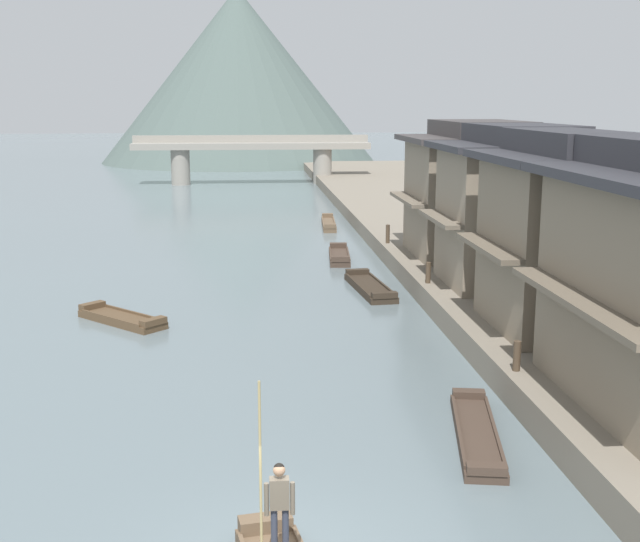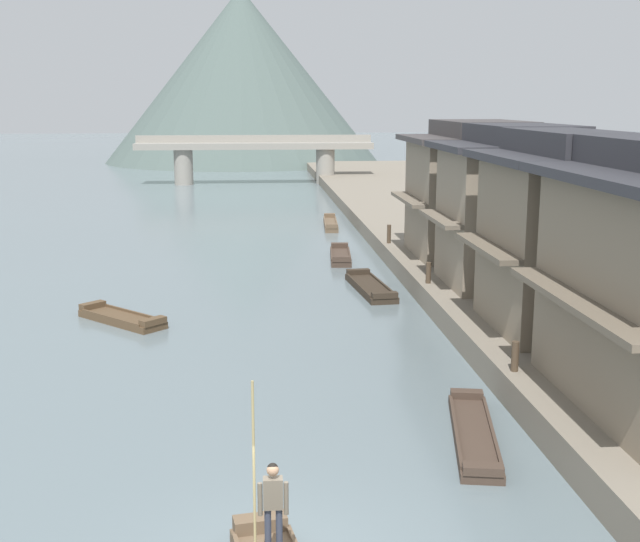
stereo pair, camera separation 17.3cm
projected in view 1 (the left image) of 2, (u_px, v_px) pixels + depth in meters
name	position (u px, v px, depth m)	size (l,w,h in m)	color
riverbank_right	(535.00, 240.00, 44.52)	(18.00, 110.00, 0.85)	slate
boatman_person	(278.00, 498.00, 13.16)	(0.57, 0.25, 3.04)	black
boat_moored_nearest	(122.00, 319.00, 29.37)	(3.49, 3.47, 0.46)	brown
boat_moored_second	(476.00, 434.00, 19.25)	(1.79, 4.91, 0.39)	#423328
boat_moored_third	(329.00, 224.00, 51.88)	(1.14, 5.20, 0.54)	brown
boat_moored_far	(370.00, 287.00, 34.31)	(1.61, 5.03, 0.47)	#33281E
boat_midriver_drifting	(339.00, 256.00, 41.08)	(1.33, 4.22, 0.53)	#423328
house_waterfront_second	(563.00, 233.00, 25.03)	(5.18, 5.82, 6.14)	#7F705B
house_waterfront_tall	(519.00, 207.00, 31.20)	(6.60, 5.49, 6.14)	gray
house_waterfront_narrow	(478.00, 190.00, 37.39)	(6.99, 6.27, 6.14)	gray
mooring_post_dock_near	(517.00, 356.00, 21.46)	(0.20, 0.20, 0.81)	#473828
mooring_post_dock_mid	(428.00, 273.00, 31.87)	(0.20, 0.20, 0.83)	#473828
mooring_post_dock_far	(388.00, 234.00, 40.90)	(0.20, 0.20, 0.93)	#473828
stone_bridge	(252.00, 153.00, 78.38)	(22.77, 2.40, 4.65)	gray
hill_far_west	(238.00, 76.00, 107.56)	(36.26, 36.26, 22.32)	#4C5B56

